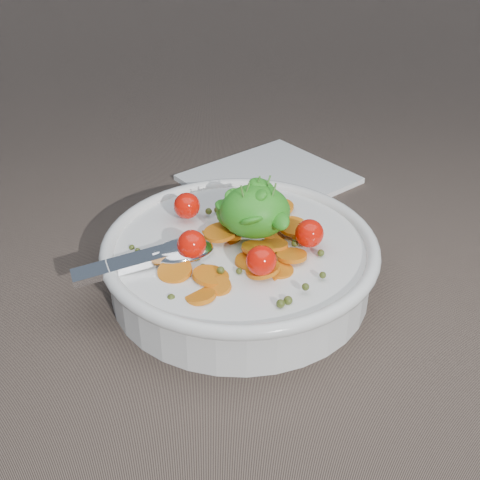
{
  "coord_description": "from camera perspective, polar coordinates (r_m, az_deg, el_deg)",
  "views": [
    {
      "loc": [
        -0.03,
        -0.48,
        0.35
      ],
      "look_at": [
        -0.01,
        -0.02,
        0.05
      ],
      "focal_mm": 45.0,
      "sensor_mm": 36.0,
      "label": 1
    }
  ],
  "objects": [
    {
      "name": "napkin",
      "position": [
        0.77,
        2.74,
        5.79
      ],
      "size": [
        0.24,
        0.24,
        0.01
      ],
      "primitive_type": "cube",
      "rotation": [
        0.0,
        0.0,
        0.64
      ],
      "color": "white",
      "rests_on": "ground"
    },
    {
      "name": "ground",
      "position": [
        0.6,
        0.72,
        -3.44
      ],
      "size": [
        6.0,
        6.0,
        0.0
      ],
      "primitive_type": "plane",
      "color": "#6B594C",
      "rests_on": "ground"
    },
    {
      "name": "bowl",
      "position": [
        0.57,
        0.01,
        -1.86
      ],
      "size": [
        0.28,
        0.26,
        0.11
      ],
      "color": "white",
      "rests_on": "ground"
    }
  ]
}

